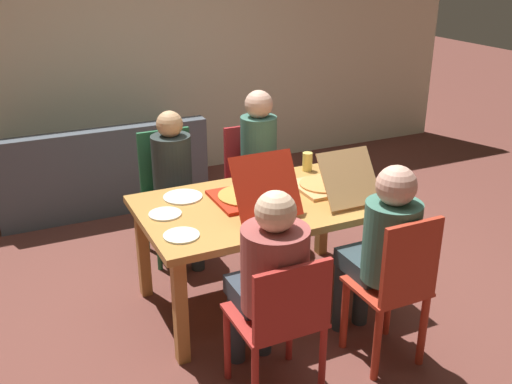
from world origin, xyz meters
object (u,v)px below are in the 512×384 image
Objects in this scene: chair_1 at (395,289)px; couch at (102,175)px; person_3 at (262,158)px; drinking_glass_2 at (286,206)px; plate_1 at (183,197)px; drinking_glass_1 at (269,221)px; chair_3 at (254,176)px; pizza_box_1 at (328,184)px; plate_0 at (181,235)px; pizza_box_0 at (249,195)px; chair_0 at (282,320)px; dining_table at (262,214)px; plate_2 at (165,214)px; person_2 at (175,176)px; person_0 at (270,272)px; chair_2 at (170,186)px; drinking_glass_0 at (307,162)px; person_1 at (383,244)px.

chair_1 is 3.24m from couch.
chair_1 is at bearing -90.00° from person_3.
person_3 is 1.06m from drinking_glass_2.
plate_1 is 2.03× the size of drinking_glass_1.
person_3 is at bearing -90.00° from chair_3.
pizza_box_1 is 0.48m from drinking_glass_2.
person_3 is 1.45m from plate_0.
pizza_box_0 is 0.28m from drinking_glass_2.
chair_0 is at bearing -109.13° from drinking_glass_1.
drinking_glass_1 is at bearing -114.13° from person_3.
plate_2 reaches higher than dining_table.
chair_0 is 1.25m from pizza_box_1.
person_2 reaches higher than plate_0.
chair_1 reaches higher than couch.
drinking_glass_1 is at bearing -99.52° from pizza_box_0.
dining_table is at bearing 70.02° from chair_0.
person_2 is (0.00, 1.60, -0.02)m from person_0.
pizza_box_1 is at bearing 11.43° from plate_0.
dining_table is at bearing -70.86° from chair_2.
pizza_box_0 is at bearing -75.03° from chair_2.
drinking_glass_0 is (0.56, 0.39, 0.16)m from dining_table.
plate_0 is 0.11× the size of couch.
chair_2 is 1.41m from drinking_glass_1.
person_3 is at bearing 35.11° from plate_2.
chair_0 is 0.74× the size of person_2.
chair_1 reaches higher than chair_0.
chair_1 is 6.97× the size of drinking_glass_0.
plate_1 is at bearing 113.14° from drinking_glass_1.
plate_1 is at bearing -141.36° from chair_3.
person_2 is at bearing 107.78° from pizza_box_0.
chair_2 is 0.52× the size of couch.
chair_3 is (0.71, -0.02, -0.02)m from chair_2.
drinking_glass_1 reaches higher than plate_0.
pizza_box_0 is at bearing -5.34° from plate_2.
chair_2 is at bearing 90.00° from person_0.
drinking_glass_2 is at bearing 40.40° from drinking_glass_1.
plate_1 is 1.27× the size of plate_2.
dining_table is 1.35× the size of person_0.
plate_2 is (-0.30, 1.00, 0.24)m from chair_0.
person_3 is 0.82m from pizza_box_1.
dining_table is 0.27m from drinking_glass_2.
person_1 is (0.38, -0.79, 0.07)m from dining_table.
pizza_box_1 is (0.82, -0.99, 0.24)m from chair_2.
person_0 reaches higher than dining_table.
dining_table is 0.88m from person_1.
drinking_glass_0 is (0.18, 1.32, 0.30)m from chair_1.
drinking_glass_2 is 0.06× the size of couch.
drinking_glass_0 reaches higher than dining_table.
person_3 reaches higher than drinking_glass_1.
pizza_box_0 is at bearing -121.10° from person_3.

